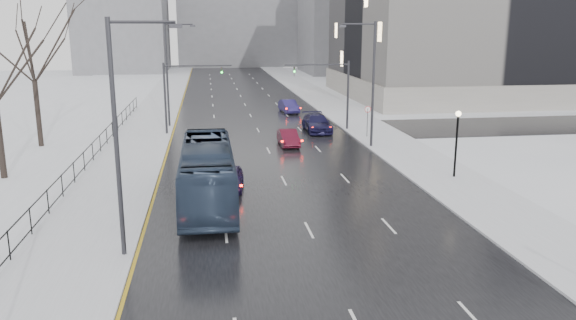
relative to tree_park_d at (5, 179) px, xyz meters
name	(u,v)px	position (x,y,z in m)	size (l,w,h in m)	color
road	(249,113)	(17.80, 26.00, 0.02)	(16.00, 150.00, 0.04)	black
cross_road	(259,132)	(17.80, 14.00, 0.02)	(130.00, 10.00, 0.04)	black
sidewalk_left	(155,115)	(7.30, 26.00, 0.08)	(5.00, 150.00, 0.16)	silver
sidewalk_right	(339,111)	(28.30, 26.00, 0.08)	(5.00, 150.00, 0.16)	silver
park_strip	(65,117)	(-2.20, 26.00, 0.06)	(14.00, 150.00, 0.12)	white
tree_park_d	(5,179)	(0.00, 0.00, 0.00)	(8.75, 8.75, 12.50)	black
tree_park_e	(42,147)	(-0.40, 10.00, 0.00)	(9.45, 9.45, 13.50)	black
iron_fence	(66,179)	(4.80, -4.00, 0.91)	(0.06, 70.00, 1.30)	black
streetlight_r_mid	(371,78)	(25.97, 6.00, 5.62)	(2.95, 0.25, 10.00)	#2D2D33
streetlight_l_near	(121,128)	(9.63, -14.00, 5.62)	(2.95, 0.25, 10.00)	#2D2D33
streetlight_l_far	(169,69)	(9.63, 18.00, 5.62)	(2.95, 0.25, 10.00)	#2D2D33
lamppost_r_mid	(457,134)	(28.80, -4.00, 2.94)	(0.36, 0.36, 4.28)	black
mast_signal_right	(337,87)	(25.13, 14.00, 4.11)	(6.10, 0.33, 6.50)	#2D2D33
mast_signal_left	(177,90)	(10.47, 14.00, 4.11)	(6.10, 0.33, 6.50)	#2D2D33
no_uturn_sign	(368,112)	(27.00, 10.00, 2.30)	(0.60, 0.06, 2.70)	#2D2D33
civic_building	(494,14)	(52.80, 38.00, 11.21)	(41.00, 31.00, 24.80)	gray
bldg_far_right	(361,19)	(45.80, 81.00, 11.00)	(24.00, 20.00, 22.00)	slate
bldg_far_left	(122,5)	(-4.20, 91.00, 14.00)	(18.00, 22.00, 28.00)	slate
bldg_far_center	(240,29)	(21.80, 106.00, 9.00)	(30.00, 18.00, 18.00)	slate
bus	(207,173)	(13.00, -6.80, 1.72)	(2.82, 12.06, 3.36)	#27354C
sedan_center_near	(229,178)	(14.30, -4.39, 0.72)	(1.61, 3.99, 1.36)	#211540
sedan_right_near	(288,138)	(19.64, 7.65, 0.70)	(1.40, 4.02, 1.32)	#4D0D1E
sedan_right_far	(317,123)	(23.19, 13.55, 0.83)	(2.22, 5.45, 1.58)	#151339
sedan_right_distant	(289,106)	(22.30, 25.64, 0.76)	(1.52, 4.37, 1.44)	navy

